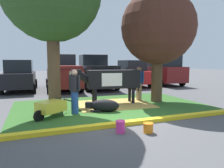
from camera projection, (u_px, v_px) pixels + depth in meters
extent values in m
plane|color=#4C4C4F|center=(119.00, 121.00, 6.73)|extent=(80.00, 80.00, 0.00)
cube|color=#2D5B23|center=(112.00, 106.00, 8.93)|extent=(8.00, 5.05, 0.02)
cube|color=yellow|center=(142.00, 121.00, 6.44)|extent=(9.20, 0.24, 0.12)
cube|color=tan|center=(114.00, 104.00, 9.19)|extent=(3.38, 2.64, 0.04)
cylinder|color=brown|center=(54.00, 70.00, 7.83)|extent=(0.47, 0.47, 3.18)
cylinder|color=#4C3823|center=(157.00, 78.00, 9.81)|extent=(0.52, 0.52, 2.29)
sphere|color=#4C281E|center=(158.00, 27.00, 9.56)|extent=(3.44, 3.44, 3.44)
cube|color=black|center=(113.00, 79.00, 9.27)|extent=(2.37, 0.96, 0.80)
cube|color=white|center=(110.00, 79.00, 9.23)|extent=(0.98, 0.82, 0.56)
cylinder|color=black|center=(84.00, 77.00, 8.93)|extent=(0.67, 0.39, 0.58)
cube|color=black|center=(76.00, 73.00, 8.83)|extent=(0.47, 0.31, 0.32)
cube|color=white|center=(71.00, 74.00, 8.79)|extent=(0.14, 0.21, 0.20)
cylinder|color=black|center=(95.00, 98.00, 8.90)|extent=(0.14, 0.14, 0.74)
cylinder|color=black|center=(94.00, 96.00, 9.37)|extent=(0.14, 0.14, 0.74)
cylinder|color=black|center=(133.00, 96.00, 9.33)|extent=(0.14, 0.14, 0.74)
cylinder|color=black|center=(130.00, 94.00, 9.80)|extent=(0.14, 0.14, 0.74)
cylinder|color=black|center=(138.00, 84.00, 9.59)|extent=(0.06, 0.06, 0.70)
ellipsoid|color=black|center=(105.00, 106.00, 7.88)|extent=(1.20, 0.90, 0.48)
cube|color=black|center=(89.00, 105.00, 7.92)|extent=(0.34, 0.30, 0.22)
cube|color=silver|center=(86.00, 105.00, 7.93)|extent=(0.10, 0.12, 0.16)
cylinder|color=black|center=(95.00, 111.00, 7.74)|extent=(0.36, 0.24, 0.10)
cylinder|color=#23478C|center=(75.00, 103.00, 7.54)|extent=(0.26, 0.26, 0.83)
cylinder|color=black|center=(74.00, 84.00, 7.46)|extent=(0.34, 0.34, 0.57)
sphere|color=tan|center=(74.00, 73.00, 7.42)|extent=(0.23, 0.23, 0.23)
cylinder|color=black|center=(70.00, 82.00, 7.58)|extent=(0.09, 0.09, 0.54)
cylinder|color=black|center=(79.00, 83.00, 7.34)|extent=(0.09, 0.09, 0.54)
cylinder|color=#9E7F5B|center=(139.00, 92.00, 10.11)|extent=(0.26, 0.26, 0.85)
cylinder|color=#23478C|center=(139.00, 77.00, 10.03)|extent=(0.34, 0.34, 0.59)
sphere|color=#8C664C|center=(139.00, 69.00, 9.99)|extent=(0.23, 0.23, 0.23)
cylinder|color=#23478C|center=(143.00, 77.00, 9.89)|extent=(0.09, 0.09, 0.56)
cylinder|color=#23478C|center=(135.00, 77.00, 10.17)|extent=(0.09, 0.09, 0.56)
cube|color=gold|center=(51.00, 106.00, 6.99)|extent=(1.08, 1.02, 0.36)
cylinder|color=black|center=(39.00, 116.00, 6.60)|extent=(0.35, 0.29, 0.36)
cylinder|color=black|center=(62.00, 114.00, 7.15)|extent=(0.04, 0.04, 0.24)
cylinder|color=black|center=(54.00, 112.00, 7.39)|extent=(0.04, 0.04, 0.24)
cylinder|color=black|center=(69.00, 101.00, 7.40)|extent=(0.45, 0.35, 0.23)
cylinder|color=black|center=(61.00, 99.00, 7.64)|extent=(0.45, 0.35, 0.23)
cylinder|color=#EA3893|center=(120.00, 127.00, 5.56)|extent=(0.25, 0.25, 0.32)
torus|color=#EA3893|center=(120.00, 121.00, 5.55)|extent=(0.27, 0.27, 0.02)
cylinder|color=orange|center=(148.00, 128.00, 5.57)|extent=(0.26, 0.26, 0.26)
torus|color=orange|center=(148.00, 123.00, 5.56)|extent=(0.29, 0.29, 0.02)
cube|color=black|center=(20.00, 79.00, 13.60)|extent=(2.00, 4.48, 0.90)
cube|color=black|center=(19.00, 66.00, 13.50)|extent=(1.68, 2.27, 0.80)
cylinder|color=black|center=(9.00, 84.00, 14.71)|extent=(0.25, 0.65, 0.64)
cylinder|color=black|center=(36.00, 83.00, 15.28)|extent=(0.25, 0.65, 0.64)
cylinder|color=black|center=(1.00, 89.00, 12.01)|extent=(0.25, 0.65, 0.64)
cylinder|color=black|center=(34.00, 88.00, 12.58)|extent=(0.25, 0.65, 0.64)
cube|color=maroon|center=(63.00, 77.00, 14.32)|extent=(2.24, 5.48, 1.10)
cube|color=black|center=(61.00, 62.00, 15.10)|extent=(1.92, 1.88, 1.00)
cube|color=maroon|center=(64.00, 68.00, 13.11)|extent=(2.02, 2.78, 0.24)
cylinder|color=black|center=(47.00, 83.00, 15.72)|extent=(0.25, 0.65, 0.64)
cylinder|color=black|center=(74.00, 82.00, 16.35)|extent=(0.25, 0.65, 0.64)
cylinder|color=black|center=(49.00, 88.00, 12.41)|extent=(0.25, 0.65, 0.64)
cylinder|color=black|center=(82.00, 87.00, 13.04)|extent=(0.25, 0.65, 0.64)
cube|color=black|center=(96.00, 76.00, 15.01)|extent=(2.24, 5.48, 1.10)
cube|color=black|center=(93.00, 62.00, 15.79)|extent=(1.92, 1.88, 1.00)
cube|color=black|center=(100.00, 67.00, 13.79)|extent=(2.02, 2.78, 0.24)
cylinder|color=black|center=(78.00, 82.00, 16.41)|extent=(0.25, 0.65, 0.64)
cylinder|color=black|center=(103.00, 81.00, 17.04)|extent=(0.25, 0.65, 0.64)
cylinder|color=black|center=(87.00, 87.00, 13.10)|extent=(0.25, 0.65, 0.64)
cylinder|color=black|center=(117.00, 86.00, 13.73)|extent=(0.25, 0.65, 0.64)
cube|color=red|center=(132.00, 76.00, 16.39)|extent=(2.00, 4.48, 0.90)
cube|color=black|center=(132.00, 65.00, 16.30)|extent=(1.68, 2.27, 0.80)
cylinder|color=black|center=(115.00, 81.00, 17.51)|extent=(0.25, 0.65, 0.64)
cylinder|color=black|center=(134.00, 80.00, 18.07)|extent=(0.25, 0.65, 0.64)
cylinder|color=black|center=(128.00, 84.00, 14.81)|extent=(0.25, 0.65, 0.64)
cylinder|color=black|center=(150.00, 83.00, 15.37)|extent=(0.25, 0.65, 0.64)
cube|color=maroon|center=(162.00, 74.00, 17.30)|extent=(2.11, 4.68, 1.20)
cube|color=black|center=(162.00, 60.00, 17.18)|extent=(1.82, 3.27, 1.00)
cylinder|color=black|center=(143.00, 80.00, 18.48)|extent=(0.25, 0.65, 0.64)
cylinder|color=black|center=(162.00, 79.00, 19.07)|extent=(0.25, 0.65, 0.64)
cylinder|color=black|center=(161.00, 83.00, 15.66)|extent=(0.25, 0.65, 0.64)
cylinder|color=black|center=(182.00, 82.00, 16.25)|extent=(0.25, 0.65, 0.64)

